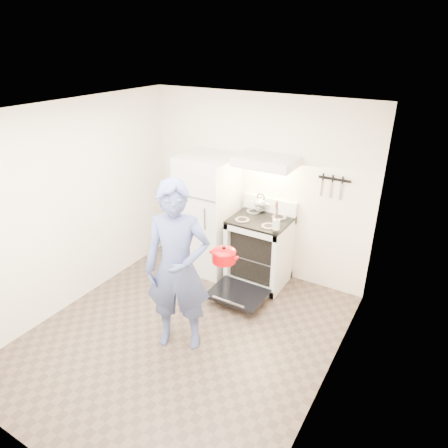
% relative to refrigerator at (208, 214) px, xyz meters
% --- Properties ---
extents(floor, '(3.60, 3.60, 0.00)m').
position_rel_refrigerator_xyz_m(floor, '(0.58, -1.45, -0.85)').
color(floor, brown).
rests_on(floor, ground).
extents(back_wall, '(3.20, 0.02, 2.50)m').
position_rel_refrigerator_xyz_m(back_wall, '(0.58, 0.35, 0.40)').
color(back_wall, white).
rests_on(back_wall, ground).
extents(refrigerator, '(0.70, 0.70, 1.70)m').
position_rel_refrigerator_xyz_m(refrigerator, '(0.00, 0.00, 0.00)').
color(refrigerator, silver).
rests_on(refrigerator, floor).
extents(stove_body, '(0.76, 0.65, 0.92)m').
position_rel_refrigerator_xyz_m(stove_body, '(0.81, 0.02, -0.39)').
color(stove_body, silver).
rests_on(stove_body, floor).
extents(cooktop, '(0.76, 0.65, 0.03)m').
position_rel_refrigerator_xyz_m(cooktop, '(0.81, 0.02, 0.09)').
color(cooktop, black).
rests_on(cooktop, stove_body).
extents(backsplash, '(0.76, 0.07, 0.20)m').
position_rel_refrigerator_xyz_m(backsplash, '(0.81, 0.31, 0.20)').
color(backsplash, silver).
rests_on(backsplash, cooktop).
extents(oven_door, '(0.70, 0.54, 0.04)m').
position_rel_refrigerator_xyz_m(oven_door, '(0.81, -0.57, -0.72)').
color(oven_door, black).
rests_on(oven_door, floor).
extents(oven_rack, '(0.60, 0.52, 0.01)m').
position_rel_refrigerator_xyz_m(oven_rack, '(0.81, 0.02, -0.41)').
color(oven_rack, slate).
rests_on(oven_rack, stove_body).
extents(range_hood, '(0.76, 0.50, 0.12)m').
position_rel_refrigerator_xyz_m(range_hood, '(0.81, 0.10, 0.86)').
color(range_hood, silver).
rests_on(range_hood, back_wall).
extents(knife_strip, '(0.40, 0.02, 0.03)m').
position_rel_refrigerator_xyz_m(knife_strip, '(1.63, 0.33, 0.70)').
color(knife_strip, black).
rests_on(knife_strip, back_wall).
extents(pizza_stone, '(0.33, 0.33, 0.02)m').
position_rel_refrigerator_xyz_m(pizza_stone, '(0.83, 0.04, -0.40)').
color(pizza_stone, '#8A6447').
rests_on(pizza_stone, oven_rack).
extents(tea_kettle, '(0.21, 0.18, 0.26)m').
position_rel_refrigerator_xyz_m(tea_kettle, '(0.69, 0.24, 0.23)').
color(tea_kettle, silver).
rests_on(tea_kettle, cooktop).
extents(utensil_jar, '(0.09, 0.09, 0.13)m').
position_rel_refrigerator_xyz_m(utensil_jar, '(1.13, -0.21, 0.20)').
color(utensil_jar, silver).
rests_on(utensil_jar, cooktop).
extents(person, '(0.82, 0.71, 1.90)m').
position_rel_refrigerator_xyz_m(person, '(0.62, -1.53, 0.10)').
color(person, '#3B4977').
rests_on(person, floor).
extents(dutch_oven, '(0.32, 0.25, 0.22)m').
position_rel_refrigerator_xyz_m(dutch_oven, '(0.98, -1.21, 0.19)').
color(dutch_oven, '#D00005').
rests_on(dutch_oven, person).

